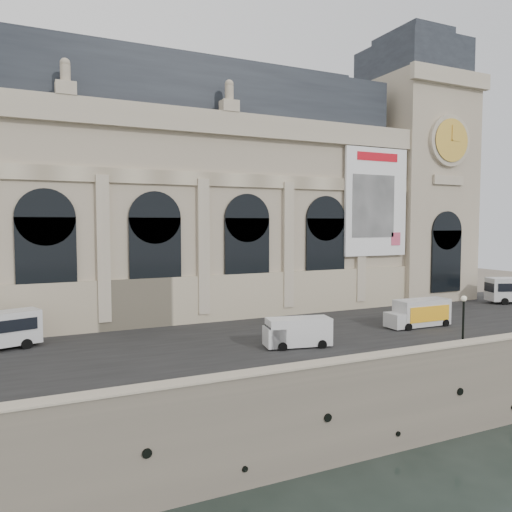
# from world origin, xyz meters

# --- Properties ---
(ground) EXTENTS (260.00, 260.00, 0.00)m
(ground) POSITION_xyz_m (0.00, 0.00, 0.00)
(ground) COLOR black
(ground) RESTS_ON ground
(quay) EXTENTS (160.00, 70.00, 6.00)m
(quay) POSITION_xyz_m (0.00, 35.00, 3.00)
(quay) COLOR gray
(quay) RESTS_ON ground
(street) EXTENTS (160.00, 24.00, 0.06)m
(street) POSITION_xyz_m (0.00, 14.00, 6.03)
(street) COLOR #2D2D2D
(street) RESTS_ON quay
(parapet) EXTENTS (160.00, 1.40, 1.21)m
(parapet) POSITION_xyz_m (0.00, 0.60, 6.62)
(parapet) COLOR gray
(parapet) RESTS_ON quay
(museum) EXTENTS (69.00, 18.70, 29.10)m
(museum) POSITION_xyz_m (-5.98, 30.86, 19.72)
(museum) COLOR #B9A98E
(museum) RESTS_ON quay
(clock_pavilion) EXTENTS (13.00, 14.72, 36.70)m
(clock_pavilion) POSITION_xyz_m (34.00, 27.93, 23.42)
(clock_pavilion) COLOR #B9A98E
(clock_pavilion) RESTS_ON quay
(van_c) EXTENTS (5.89, 3.17, 2.49)m
(van_c) POSITION_xyz_m (4.57, 8.93, 7.27)
(van_c) COLOR silver
(van_c) RESTS_ON quay
(box_truck) EXTENTS (6.92, 2.52, 2.78)m
(box_truck) POSITION_xyz_m (19.98, 10.79, 7.40)
(box_truck) COLOR silver
(box_truck) RESTS_ON quay
(lamp_right) EXTENTS (0.47, 0.47, 4.60)m
(lamp_right) POSITION_xyz_m (16.26, 1.88, 8.29)
(lamp_right) COLOR black
(lamp_right) RESTS_ON quay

